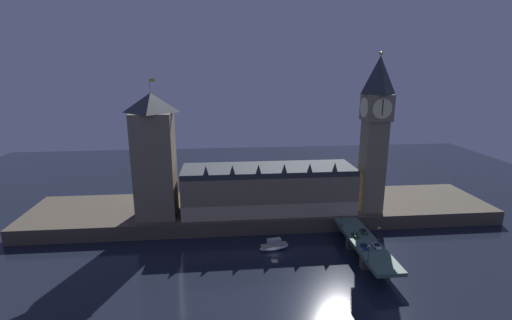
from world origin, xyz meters
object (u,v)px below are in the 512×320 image
at_px(pedestrian_far_rail, 342,225).
at_px(pedestrian_near_rail, 362,250).
at_px(car_southbound_lead, 377,246).
at_px(street_lamp_mid, 379,232).
at_px(car_northbound_lead, 355,235).
at_px(boat_upstream, 274,246).
at_px(street_lamp_near, 369,251).
at_px(car_northbound_trail, 365,246).
at_px(clock_tower, 375,130).
at_px(car_southbound_trail, 364,231).
at_px(street_lamp_far, 341,217).
at_px(pedestrian_mid_walk, 379,241).
at_px(victoria_tower, 154,156).

bearing_deg(pedestrian_far_rail, pedestrian_near_rail, -90.00).
bearing_deg(car_southbound_lead, street_lamp_mid, 61.81).
xyz_separation_m(car_northbound_lead, boat_upstream, (-31.59, 4.69, -5.63)).
relative_size(pedestrian_near_rail, street_lamp_near, 0.30).
relative_size(car_northbound_trail, street_lamp_near, 0.66).
bearing_deg(car_southbound_lead, street_lamp_near, -126.88).
xyz_separation_m(clock_tower, car_northbound_lead, (-16.23, -26.59, -37.00)).
height_order(car_southbound_lead, pedestrian_far_rail, pedestrian_far_rail).
relative_size(car_northbound_lead, car_southbound_trail, 0.87).
xyz_separation_m(street_lamp_near, street_lamp_far, (-0.00, 29.44, 0.28)).
relative_size(car_southbound_lead, car_southbound_trail, 0.98).
distance_m(car_southbound_lead, car_southbound_trail, 12.62).
bearing_deg(car_northbound_trail, car_southbound_trail, 69.84).
height_order(car_northbound_trail, street_lamp_mid, street_lamp_mid).
xyz_separation_m(car_northbound_trail, street_lamp_far, (-2.69, 19.61, 3.60)).
bearing_deg(pedestrian_near_rail, pedestrian_far_rail, 90.00).
relative_size(pedestrian_far_rail, street_lamp_near, 0.27).
bearing_deg(pedestrian_mid_walk, car_northbound_trail, -156.45).
relative_size(street_lamp_near, street_lamp_mid, 1.07).
bearing_deg(pedestrian_near_rail, street_lamp_mid, 41.09).
xyz_separation_m(pedestrian_mid_walk, pedestrian_far_rail, (-9.17, 15.81, 0.06)).
distance_m(pedestrian_near_rail, pedestrian_far_rail, 22.26).
distance_m(clock_tower, street_lamp_near, 60.09).
relative_size(car_northbound_trail, car_southbound_trail, 0.91).
height_order(victoria_tower, car_northbound_trail, victoria_tower).
distance_m(street_lamp_near, street_lamp_far, 29.44).
xyz_separation_m(car_southbound_lead, car_southbound_trail, (0.00, 12.62, 0.01)).
relative_size(pedestrian_far_rail, street_lamp_far, 0.26).
bearing_deg(pedestrian_far_rail, boat_upstream, -171.12).
bearing_deg(boat_upstream, pedestrian_mid_walk, -16.28).
xyz_separation_m(victoria_tower, pedestrian_far_rail, (78.48, -20.98, -26.38)).
bearing_deg(street_lamp_mid, car_northbound_lead, 147.42).
bearing_deg(pedestrian_mid_walk, street_lamp_mid, 78.07).
bearing_deg(boat_upstream, clock_tower, 24.60).
xyz_separation_m(pedestrian_far_rail, boat_upstream, (-29.30, -4.58, -5.82)).
bearing_deg(car_southbound_trail, pedestrian_near_rail, -113.33).
relative_size(victoria_tower, car_northbound_trail, 14.48).
bearing_deg(victoria_tower, car_southbound_trail, -17.74).
distance_m(pedestrian_mid_walk, pedestrian_far_rail, 18.28).
xyz_separation_m(clock_tower, pedestrian_near_rail, (-18.53, -39.58, -36.72)).
bearing_deg(car_southbound_trail, pedestrian_far_rail, 137.41).
bearing_deg(car_northbound_lead, clock_tower, 58.59).
bearing_deg(car_southbound_lead, car_northbound_lead, 115.36).
height_order(clock_tower, boat_upstream, clock_tower).
height_order(car_northbound_lead, pedestrian_mid_walk, pedestrian_mid_walk).
relative_size(victoria_tower, street_lamp_far, 8.97).
xyz_separation_m(car_northbound_lead, car_southbound_lead, (4.58, -9.67, -0.10)).
bearing_deg(clock_tower, pedestrian_far_rail, -136.93).
relative_size(clock_tower, car_southbound_lead, 15.91).
bearing_deg(car_northbound_trail, clock_tower, 65.80).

